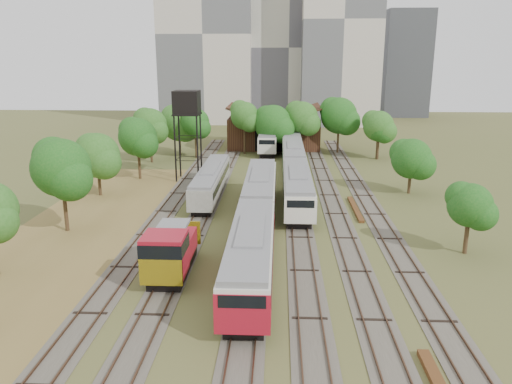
{
  "coord_description": "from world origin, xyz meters",
  "views": [
    {
      "loc": [
        -0.07,
        -32.27,
        15.89
      ],
      "look_at": [
        -2.37,
        16.98,
        2.5
      ],
      "focal_mm": 35.0,
      "sensor_mm": 36.0,
      "label": 1
    }
  ],
  "objects_px": {
    "railcar_green_set": "(293,157)",
    "shunter_locomotive": "(170,253)",
    "railcar_red_set": "(256,218)",
    "water_tower": "(187,105)"
  },
  "relations": [
    {
      "from": "railcar_red_set",
      "to": "shunter_locomotive",
      "type": "bearing_deg",
      "value": -126.73
    },
    {
      "from": "railcar_red_set",
      "to": "water_tower",
      "type": "relative_size",
      "value": 2.95
    },
    {
      "from": "railcar_red_set",
      "to": "shunter_locomotive",
      "type": "height_order",
      "value": "railcar_red_set"
    },
    {
      "from": "railcar_green_set",
      "to": "shunter_locomotive",
      "type": "distance_m",
      "value": 37.62
    },
    {
      "from": "railcar_red_set",
      "to": "railcar_green_set",
      "type": "relative_size",
      "value": 0.66
    },
    {
      "from": "railcar_red_set",
      "to": "shunter_locomotive",
      "type": "xyz_separation_m",
      "value": [
        -6.0,
        -8.04,
        -0.17
      ]
    },
    {
      "from": "railcar_red_set",
      "to": "shunter_locomotive",
      "type": "relative_size",
      "value": 4.27
    },
    {
      "from": "shunter_locomotive",
      "to": "railcar_green_set",
      "type": "bearing_deg",
      "value": 74.58
    },
    {
      "from": "shunter_locomotive",
      "to": "water_tower",
      "type": "xyz_separation_m",
      "value": [
        -4.03,
        30.6,
        7.96
      ]
    },
    {
      "from": "railcar_green_set",
      "to": "shunter_locomotive",
      "type": "bearing_deg",
      "value": -105.42
    }
  ]
}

